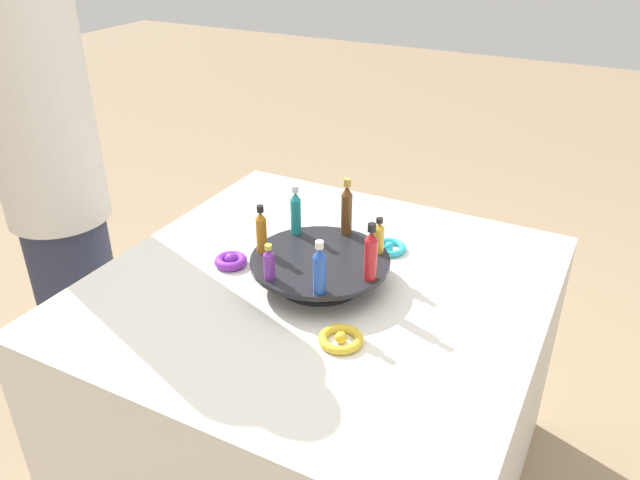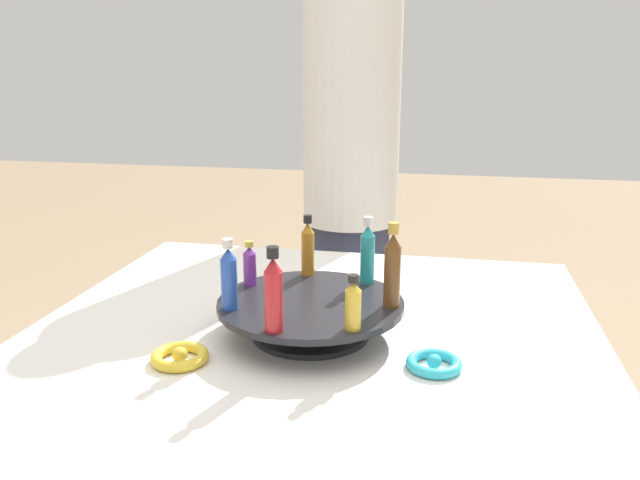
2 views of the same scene
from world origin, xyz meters
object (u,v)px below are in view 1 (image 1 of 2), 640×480
at_px(bottle_red, 371,254).
at_px(ribbon_bow_gold, 341,339).
at_px(bottle_amber, 261,231).
at_px(bottle_teal, 296,212).
at_px(person_figure, 51,170).
at_px(bottle_purple, 269,263).
at_px(ribbon_bow_teal, 389,247).
at_px(bottle_brown, 345,208).
at_px(display_stand, 320,267).
at_px(bottle_gold, 379,237).
at_px(bottle_blue, 319,269).
at_px(ribbon_bow_purple, 231,261).

height_order(bottle_red, ribbon_bow_gold, bottle_red).
bearing_deg(bottle_amber, bottle_teal, 78.53).
bearing_deg(bottle_teal, person_figure, -168.89).
bearing_deg(bottle_purple, bottle_red, 27.10).
distance_m(ribbon_bow_teal, ribbon_bow_gold, 0.42).
height_order(bottle_red, bottle_brown, bottle_brown).
height_order(display_stand, bottle_amber, bottle_amber).
height_order(bottle_gold, bottle_amber, bottle_amber).
height_order(display_stand, bottle_red, bottle_red).
height_order(bottle_amber, ribbon_bow_gold, bottle_amber).
distance_m(bottle_gold, bottle_blue, 0.23).
height_order(bottle_red, ribbon_bow_purple, bottle_red).
relative_size(bottle_gold, bottle_blue, 0.73).
bearing_deg(ribbon_bow_gold, bottle_teal, 133.58).
distance_m(bottle_amber, ribbon_bow_teal, 0.37).
distance_m(ribbon_bow_teal, person_figure, 0.97).
xyz_separation_m(bottle_gold, bottle_purple, (-0.17, -0.23, -0.00)).
distance_m(bottle_red, bottle_gold, 0.13).
height_order(bottle_purple, person_figure, person_figure).
xyz_separation_m(bottle_gold, ribbon_bow_purple, (-0.35, -0.13, -0.10)).
bearing_deg(person_figure, bottle_teal, 7.52).
distance_m(bottle_brown, bottle_amber, 0.23).
bearing_deg(bottle_teal, bottle_brown, 27.10).
relative_size(display_stand, bottle_blue, 2.68).
relative_size(bottle_teal, ribbon_bow_teal, 1.44).
bearing_deg(bottle_gold, ribbon_bow_teal, 99.00).
height_order(bottle_red, bottle_blue, bottle_red).
relative_size(display_stand, person_figure, 0.20).
relative_size(bottle_blue, ribbon_bow_gold, 1.31).
distance_m(display_stand, bottle_purple, 0.16).
xyz_separation_m(bottle_teal, ribbon_bow_gold, (0.27, -0.28, -0.12)).
relative_size(display_stand, ribbon_bow_purple, 4.00).
height_order(bottle_purple, ribbon_bow_gold, bottle_purple).
bearing_deg(ribbon_bow_teal, bottle_teal, -146.44).
bearing_deg(bottle_purple, ribbon_bow_purple, 151.32).
distance_m(ribbon_bow_teal, ribbon_bow_purple, 0.42).
relative_size(bottle_brown, bottle_amber, 1.23).
xyz_separation_m(bottle_brown, ribbon_bow_teal, (0.09, 0.08, -0.13)).
bearing_deg(bottle_purple, bottle_blue, 1.39).
bearing_deg(bottle_blue, display_stand, 117.10).
xyz_separation_m(bottle_gold, bottle_amber, (-0.25, -0.13, 0.01)).
xyz_separation_m(display_stand, ribbon_bow_teal, (0.09, 0.22, -0.03)).
bearing_deg(bottle_teal, display_stand, -37.18).
xyz_separation_m(display_stand, ribbon_bow_gold, (0.15, -0.19, -0.03)).
height_order(bottle_teal, person_figure, person_figure).
xyz_separation_m(bottle_purple, ribbon_bow_teal, (0.15, 0.36, -0.10)).
distance_m(bottle_teal, person_figure, 0.73).
bearing_deg(bottle_brown, bottle_amber, -127.18).
xyz_separation_m(display_stand, bottle_brown, (-0.00, 0.15, 0.09)).
distance_m(bottle_brown, bottle_purple, 0.29).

